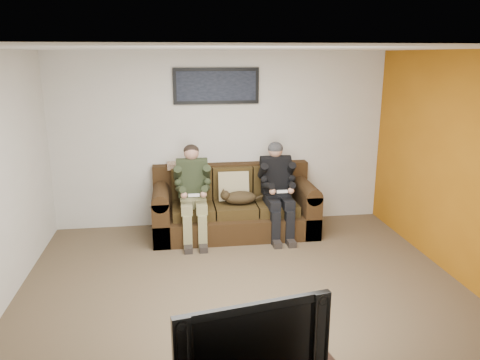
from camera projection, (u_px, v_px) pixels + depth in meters
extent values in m
plane|color=brown|center=(244.00, 290.00, 5.21)|extent=(5.00, 5.00, 0.00)
plane|color=silver|center=(245.00, 48.00, 4.53)|extent=(5.00, 5.00, 0.00)
plane|color=beige|center=(222.00, 140.00, 7.02)|extent=(5.00, 0.00, 5.00)
plane|color=beige|center=(304.00, 275.00, 2.72)|extent=(5.00, 0.00, 5.00)
plane|color=beige|center=(466.00, 169.00, 5.22)|extent=(0.00, 4.50, 4.50)
plane|color=#A25D10|center=(465.00, 169.00, 5.22)|extent=(0.00, 4.50, 4.50)
cube|color=#311F0E|center=(235.00, 222.00, 6.86)|extent=(2.34, 1.01, 0.32)
cube|color=#311F0E|center=(231.00, 184.00, 7.11)|extent=(2.34, 0.21, 0.64)
cube|color=#311F0E|center=(162.00, 216.00, 6.67)|extent=(0.23, 1.01, 0.64)
cube|color=#311F0E|center=(304.00, 209.00, 6.96)|extent=(0.23, 1.01, 0.64)
cylinder|color=#311F0E|center=(161.00, 194.00, 6.59)|extent=(0.23, 1.01, 0.23)
cylinder|color=#311F0E|center=(305.00, 188.00, 6.88)|extent=(0.23, 1.01, 0.23)
cube|color=#382911|center=(193.00, 210.00, 6.66)|extent=(0.58, 0.64, 0.15)
cube|color=#382911|center=(192.00, 184.00, 6.87)|extent=(0.58, 0.15, 0.47)
cube|color=#382911|center=(235.00, 208.00, 6.75)|extent=(0.58, 0.64, 0.15)
cube|color=#382911|center=(232.00, 182.00, 6.96)|extent=(0.58, 0.15, 0.47)
cube|color=#382911|center=(276.00, 206.00, 6.83)|extent=(0.58, 0.64, 0.15)
cube|color=#382911|center=(272.00, 181.00, 7.04)|extent=(0.58, 0.15, 0.47)
cube|color=tan|center=(233.00, 186.00, 6.84)|extent=(0.45, 0.21, 0.44)
cube|color=#C3AA90|center=(184.00, 165.00, 6.91)|extent=(0.48, 0.23, 0.08)
cube|color=#888155|center=(193.00, 201.00, 6.59)|extent=(0.36, 0.30, 0.14)
cube|color=#252C1A|center=(192.00, 179.00, 6.61)|extent=(0.40, 0.30, 0.53)
cylinder|color=#252C1A|center=(192.00, 164.00, 6.58)|extent=(0.44, 0.18, 0.18)
sphere|color=#AC7762|center=(191.00, 153.00, 6.55)|extent=(0.21, 0.21, 0.21)
cube|color=#888155|center=(186.00, 207.00, 6.39)|extent=(0.15, 0.42, 0.13)
cube|color=#888155|center=(201.00, 206.00, 6.42)|extent=(0.15, 0.42, 0.13)
cube|color=#888155|center=(188.00, 232.00, 6.28)|extent=(0.12, 0.13, 0.47)
cube|color=#888155|center=(202.00, 231.00, 6.31)|extent=(0.12, 0.13, 0.47)
cube|color=black|center=(188.00, 248.00, 6.25)|extent=(0.11, 0.26, 0.08)
cube|color=black|center=(203.00, 247.00, 6.28)|extent=(0.11, 0.26, 0.08)
cylinder|color=#252C1A|center=(178.00, 174.00, 6.49)|extent=(0.11, 0.30, 0.28)
cylinder|color=#252C1A|center=(207.00, 173.00, 6.55)|extent=(0.11, 0.30, 0.28)
cylinder|color=#252C1A|center=(181.00, 189.00, 6.33)|extent=(0.14, 0.32, 0.15)
cylinder|color=#252C1A|center=(206.00, 188.00, 6.37)|extent=(0.14, 0.32, 0.15)
sphere|color=#AC7762|center=(184.00, 195.00, 6.23)|extent=(0.09, 0.09, 0.09)
sphere|color=#AC7762|center=(203.00, 194.00, 6.27)|extent=(0.09, 0.09, 0.09)
cube|color=white|center=(194.00, 195.00, 6.23)|extent=(0.15, 0.04, 0.03)
ellipsoid|color=black|center=(191.00, 151.00, 6.56)|extent=(0.22, 0.22, 0.17)
cube|color=black|center=(277.00, 198.00, 6.76)|extent=(0.36, 0.30, 0.14)
cube|color=black|center=(275.00, 176.00, 6.78)|extent=(0.40, 0.30, 0.53)
cylinder|color=black|center=(275.00, 162.00, 6.74)|extent=(0.44, 0.18, 0.18)
sphere|color=#A8765D|center=(275.00, 150.00, 6.72)|extent=(0.21, 0.21, 0.21)
cube|color=black|center=(273.00, 203.00, 6.56)|extent=(0.15, 0.42, 0.13)
cube|color=black|center=(287.00, 202.00, 6.59)|extent=(0.15, 0.42, 0.13)
cube|color=black|center=(275.00, 228.00, 6.44)|extent=(0.12, 0.13, 0.47)
cube|color=black|center=(289.00, 227.00, 6.47)|extent=(0.12, 0.13, 0.47)
cube|color=black|center=(276.00, 243.00, 6.42)|extent=(0.11, 0.26, 0.08)
cube|color=black|center=(291.00, 242.00, 6.45)|extent=(0.11, 0.26, 0.08)
cylinder|color=black|center=(263.00, 171.00, 6.66)|extent=(0.11, 0.30, 0.28)
cylinder|color=black|center=(290.00, 170.00, 6.71)|extent=(0.11, 0.30, 0.28)
cylinder|color=black|center=(268.00, 186.00, 6.49)|extent=(0.14, 0.32, 0.15)
cylinder|color=black|center=(292.00, 185.00, 6.54)|extent=(0.14, 0.32, 0.15)
sphere|color=#A8765D|center=(273.00, 191.00, 6.40)|extent=(0.09, 0.09, 0.09)
sphere|color=#A8765D|center=(291.00, 191.00, 6.43)|extent=(0.09, 0.09, 0.09)
cube|color=white|center=(282.00, 192.00, 6.40)|extent=(0.15, 0.04, 0.03)
ellipsoid|color=black|center=(275.00, 148.00, 6.71)|extent=(0.22, 0.22, 0.19)
ellipsoid|color=#43311A|center=(240.00, 198.00, 6.68)|extent=(0.47, 0.26, 0.19)
sphere|color=#43311A|center=(225.00, 195.00, 6.60)|extent=(0.14, 0.14, 0.14)
cone|color=#43311A|center=(224.00, 191.00, 6.55)|extent=(0.04, 0.04, 0.04)
cone|color=#43311A|center=(223.00, 190.00, 6.62)|extent=(0.04, 0.04, 0.04)
cylinder|color=#43311A|center=(256.00, 198.00, 6.77)|extent=(0.26, 0.13, 0.08)
cube|color=black|center=(216.00, 86.00, 6.77)|extent=(1.25, 0.04, 0.52)
cube|color=black|center=(216.00, 86.00, 6.75)|extent=(1.15, 0.01, 0.42)
imported|color=black|center=(249.00, 337.00, 3.12)|extent=(1.07, 0.33, 0.61)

